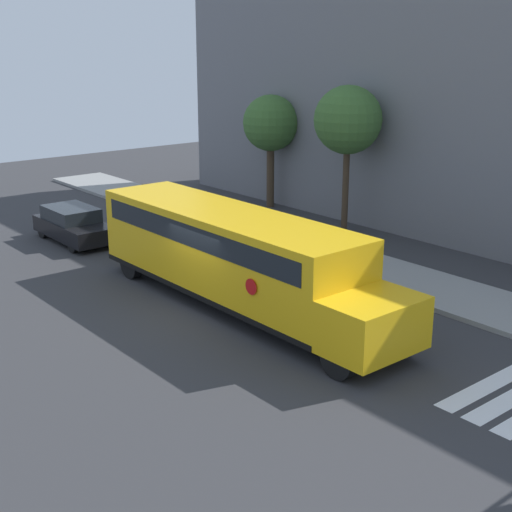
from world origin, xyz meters
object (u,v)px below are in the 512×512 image
Objects in this scene: school_bus at (234,253)px; tree_near_sidewalk at (271,124)px; tree_far_sidewalk at (348,121)px; parked_car at (74,225)px.

tree_near_sidewalk reaches higher than school_bus.
tree_far_sidewalk is at bearing -6.21° from tree_near_sidewalk.
school_bus is 9.79m from parked_car.
school_bus is 2.86× the size of parked_car.
tree_far_sidewalk reaches higher than school_bus.
tree_near_sidewalk is at bearing 88.18° from parked_car.
parked_car is 0.78× the size of tree_near_sidewalk.
parked_car is (-9.73, -0.51, -0.98)m from school_bus.
tree_far_sidewalk reaches higher than tree_near_sidewalk.
parked_car is 0.69× the size of tree_far_sidewalk.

